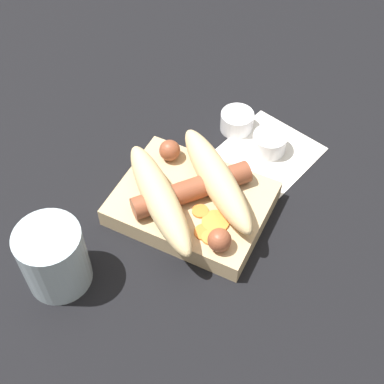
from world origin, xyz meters
TOP-DOWN VIEW (x-y plane):
  - ground_plane at (0.00, 0.00)m, footprint 3.00×3.00m
  - food_tray at (0.00, 0.00)m, footprint 0.20×0.15m
  - bread_roll at (0.00, 0.01)m, footprint 0.22×0.22m
  - sausage at (-0.00, 0.00)m, footprint 0.16×0.14m
  - pickled_veggies at (-0.04, 0.03)m, footprint 0.06×0.07m
  - napkin at (-0.06, -0.15)m, footprint 0.16×0.16m
  - condiment_cup_near at (-0.05, -0.15)m, footprint 0.05×0.05m
  - condiment_cup_far at (0.01, -0.17)m, footprint 0.05×0.05m
  - drink_glass at (0.10, 0.17)m, footprint 0.08×0.08m

SIDE VIEW (x-z plane):
  - ground_plane at x=0.00m, z-range 0.00..0.00m
  - napkin at x=-0.06m, z-range 0.00..0.00m
  - condiment_cup_near at x=-0.05m, z-range 0.00..0.03m
  - condiment_cup_far at x=0.01m, z-range 0.00..0.03m
  - food_tray at x=0.00m, z-range 0.00..0.03m
  - pickled_veggies at x=-0.04m, z-range 0.03..0.03m
  - sausage at x=0.00m, z-range 0.03..0.06m
  - drink_glass at x=0.10m, z-range 0.00..0.09m
  - bread_roll at x=0.00m, z-range 0.03..0.08m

